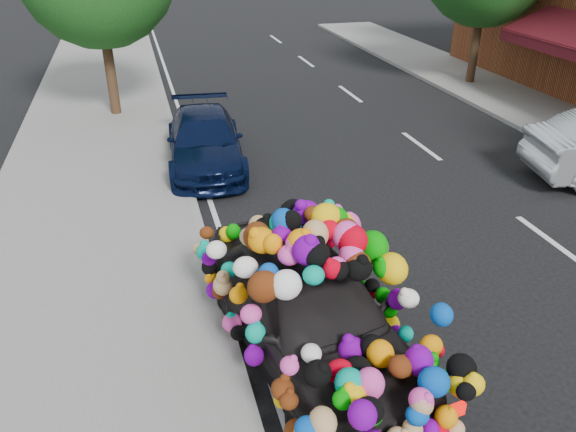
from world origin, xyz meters
name	(u,v)px	position (x,y,z in m)	size (l,w,h in m)	color
ground	(363,273)	(0.00, 0.00, 0.00)	(100.00, 100.00, 0.00)	black
sidewalk	(82,313)	(-4.30, 0.00, 0.06)	(4.00, 60.00, 0.12)	gray
kerb	(218,292)	(-2.35, 0.00, 0.07)	(0.15, 60.00, 0.13)	gray
lane_markings	(553,243)	(3.60, 0.00, 0.01)	(6.00, 50.00, 0.01)	silver
plush_art_car	(310,288)	(-1.41, -1.61, 1.05)	(2.66, 4.61, 2.07)	black
navy_sedan	(205,141)	(-1.80, 5.19, 0.59)	(1.66, 4.08, 1.18)	black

